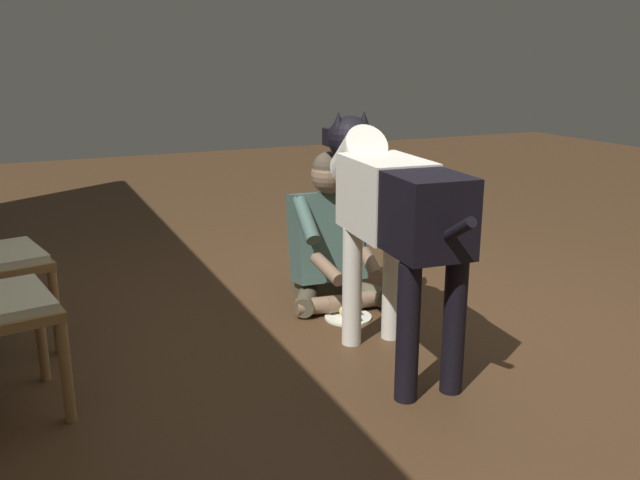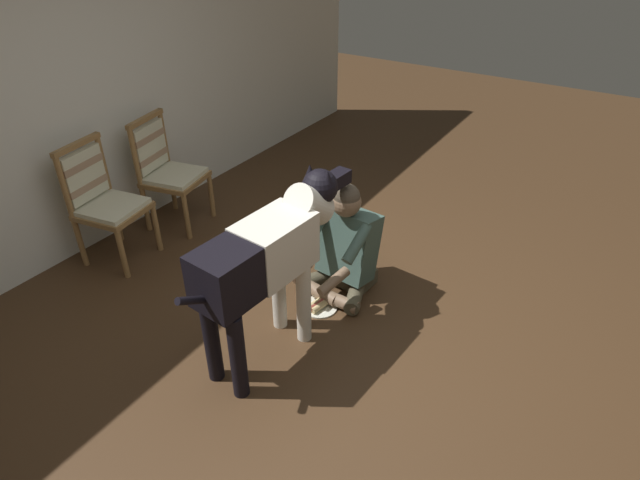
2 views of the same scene
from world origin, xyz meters
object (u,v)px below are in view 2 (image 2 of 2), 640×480
hot_dog_on_plate (320,305)px  dining_chair_left_of_pair (102,197)px  large_dog (269,255)px  person_sitting_on_floor (345,248)px  dining_chair_right_of_pair (165,167)px

hot_dog_on_plate → dining_chair_left_of_pair: bearing=100.8°
dining_chair_left_of_pair → large_dog: 1.77m
large_dog → hot_dog_on_plate: bearing=-4.9°
dining_chair_left_of_pair → hot_dog_on_plate: bearing=-79.2°
person_sitting_on_floor → hot_dog_on_plate: 0.45m
dining_chair_right_of_pair → person_sitting_on_floor: dining_chair_right_of_pair is taller
person_sitting_on_floor → hot_dog_on_plate: size_ratio=3.39×
hot_dog_on_plate → dining_chair_right_of_pair: bearing=80.0°
dining_chair_right_of_pair → large_dog: bearing=-114.6°
dining_chair_left_of_pair → hot_dog_on_plate: size_ratio=3.81×
dining_chair_left_of_pair → hot_dog_on_plate: 1.90m
dining_chair_left_of_pair → dining_chair_right_of_pair: size_ratio=1.00×
person_sitting_on_floor → hot_dog_on_plate: bearing=175.1°
dining_chair_left_of_pair → dining_chair_right_of_pair: 0.66m
large_dog → dining_chair_right_of_pair: bearing=65.4°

